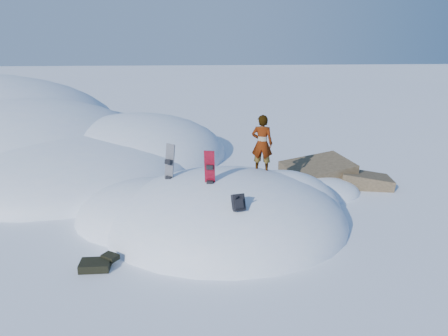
{
  "coord_description": "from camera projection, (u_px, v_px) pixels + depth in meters",
  "views": [
    {
      "loc": [
        -0.83,
        -11.5,
        5.34
      ],
      "look_at": [
        -0.04,
        0.3,
        1.6
      ],
      "focal_mm": 35.0,
      "sensor_mm": 36.0,
      "label": 1
    }
  ],
  "objects": [
    {
      "name": "snow_mound",
      "position": [
        220.0,
        221.0,
        12.82
      ],
      "size": [
        8.0,
        6.0,
        3.0
      ],
      "color": "white",
      "rests_on": "ground"
    },
    {
      "name": "snowboard_red",
      "position": [
        210.0,
        176.0,
        11.59
      ],
      "size": [
        0.31,
        0.25,
        1.48
      ],
      "rotation": [
        0.0,
        0.0,
        -0.22
      ],
      "color": "red",
      "rests_on": "snow_mound"
    },
    {
      "name": "gear_pile",
      "position": [
        98.0,
        264.0,
        10.22
      ],
      "size": [
        0.9,
        0.67,
        0.24
      ],
      "rotation": [
        0.0,
        0.0,
        0.01
      ],
      "color": "black",
      "rests_on": "ground"
    },
    {
      "name": "snowboard_dark",
      "position": [
        169.0,
        172.0,
        12.42
      ],
      "size": [
        0.41,
        0.4,
        1.61
      ],
      "rotation": [
        0.0,
        0.0,
        -0.68
      ],
      "color": "black",
      "rests_on": "snow_mound"
    },
    {
      "name": "ground",
      "position": [
        226.0,
        224.0,
        12.6
      ],
      "size": [
        120.0,
        120.0,
        0.0
      ],
      "primitive_type": "plane",
      "color": "white",
      "rests_on": "ground"
    },
    {
      "name": "rock_outcrop",
      "position": [
        323.0,
        185.0,
        15.69
      ],
      "size": [
        4.68,
        4.41,
        1.68
      ],
      "color": "brown",
      "rests_on": "ground"
    },
    {
      "name": "person",
      "position": [
        262.0,
        144.0,
        12.98
      ],
      "size": [
        0.73,
        0.59,
        1.75
      ],
      "primitive_type": "imported",
      "rotation": [
        0.0,
        0.0,
        2.84
      ],
      "color": "slate",
      "rests_on": "snow_mound"
    },
    {
      "name": "backpack",
      "position": [
        238.0,
        203.0,
        10.5
      ],
      "size": [
        0.36,
        0.44,
        0.49
      ],
      "rotation": [
        0.0,
        0.0,
        0.23
      ],
      "color": "black",
      "rests_on": "snow_mound"
    }
  ]
}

